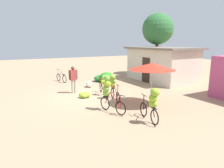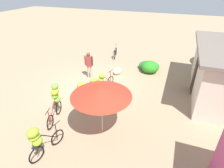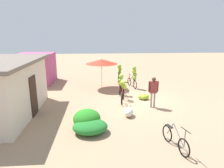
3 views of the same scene
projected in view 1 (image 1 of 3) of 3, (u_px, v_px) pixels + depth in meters
The scene contains 14 objects.
ground_plane at pixel (87, 95), 12.40m from camera, with size 60.00×60.00×0.00m, color tan.
building_low at pixel (161, 64), 16.91m from camera, with size 5.99×3.72×2.80m.
tree_behind_building at pixel (158, 29), 19.63m from camera, with size 3.04×3.04×6.00m.
hedge_bush_front_left at pixel (102, 78), 16.82m from camera, with size 1.22×1.46×0.54m, color #23782B.
hedge_bush_front_right at pixel (107, 77), 16.43m from camera, with size 1.21×1.20×0.81m, color #2A8A23.
market_umbrella at pixel (152, 66), 10.16m from camera, with size 2.35×2.35×2.20m.
bicycle_leftmost at pixel (61, 78), 16.52m from camera, with size 1.63×0.40×0.98m.
bicycle_near_pile at pixel (104, 83), 12.40m from camera, with size 1.65×0.51×1.25m.
bicycle_center_loaded at pixel (113, 85), 11.35m from camera, with size 1.54×0.45×1.43m.
bicycle_by_shop at pixel (108, 91), 9.43m from camera, with size 1.64×0.55×1.71m.
bicycle_rightmost at pixel (152, 102), 8.00m from camera, with size 1.58×0.51×1.48m.
banana_pile_on_ground at pixel (85, 95), 11.83m from camera, with size 0.69×0.82×0.35m.
produce_sack at pixel (89, 84), 14.60m from camera, with size 0.70×0.44×0.44m, color silver.
person_vendor at pixel (73, 77), 12.72m from camera, with size 0.23×0.58×1.74m.
Camera 1 is at (11.21, -4.52, 3.23)m, focal length 32.19 mm.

